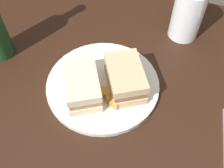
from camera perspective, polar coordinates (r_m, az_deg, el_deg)
name	(u,v)px	position (r m, az deg, el deg)	size (l,w,h in m)	color
dining_table	(118,154)	(0.95, 1.41, -15.38)	(1.12, 0.89, 0.74)	black
plate	(103,84)	(0.63, -2.04, -0.07)	(0.28, 0.28, 0.01)	silver
sandwich_half_left	(82,85)	(0.59, -6.65, -0.23)	(0.13, 0.14, 0.06)	beige
sandwich_half_right	(125,78)	(0.59, 2.96, 1.32)	(0.13, 0.14, 0.06)	#CCB284
potato_wedge_front	(121,98)	(0.59, 2.04, -3.17)	(0.05, 0.02, 0.02)	#B77F33
potato_wedge_middle	(109,95)	(0.59, -0.59, -2.37)	(0.04, 0.02, 0.02)	#AD702D
potato_wedge_back	(100,92)	(0.60, -2.69, -1.90)	(0.05, 0.02, 0.02)	#B77F33
pint_glass	(187,17)	(0.75, 16.27, 14.06)	(0.08, 0.08, 0.14)	white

